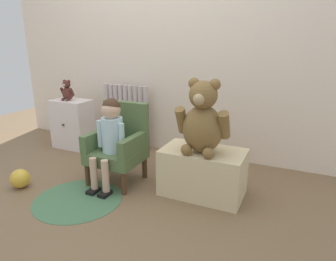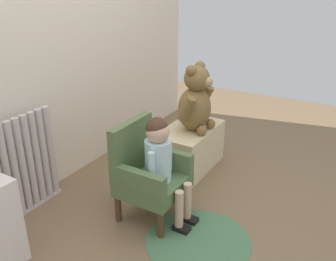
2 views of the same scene
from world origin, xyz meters
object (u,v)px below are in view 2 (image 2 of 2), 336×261
child_armchair (147,172)px  low_bench (189,148)px  large_teddy_bear (196,101)px  floor_rug (198,240)px  child_figure (161,156)px  radiator (23,166)px

child_armchair → low_bench: (0.72, 0.06, -0.14)m
child_armchair → large_teddy_bear: large_teddy_bear is taller
child_armchair → floor_rug: bearing=-102.0°
child_armchair → floor_rug: 0.54m
child_figure → low_bench: (0.72, 0.17, -0.29)m
low_bench → large_teddy_bear: (-0.00, -0.04, 0.42)m
low_bench → large_teddy_bear: bearing=-91.2°
child_figure → large_teddy_bear: (0.72, 0.12, 0.13)m
large_teddy_bear → child_figure: bearing=-170.4°
floor_rug → radiator: bearing=104.5°
radiator → child_figure: bearing=-64.9°
child_figure → low_bench: child_figure is taller
low_bench → child_figure: bearing=-167.0°
child_figure → large_teddy_bear: 0.74m
floor_rug → large_teddy_bear: bearing=28.7°
radiator → child_figure: size_ratio=0.96×
child_armchair → low_bench: size_ratio=1.06×
child_figure → large_teddy_bear: bearing=9.6°
child_figure → floor_rug: child_figure is taller
low_bench → floor_rug: (-0.81, -0.49, -0.18)m
child_figure → low_bench: 0.79m
child_figure → child_armchair: bearing=90.0°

